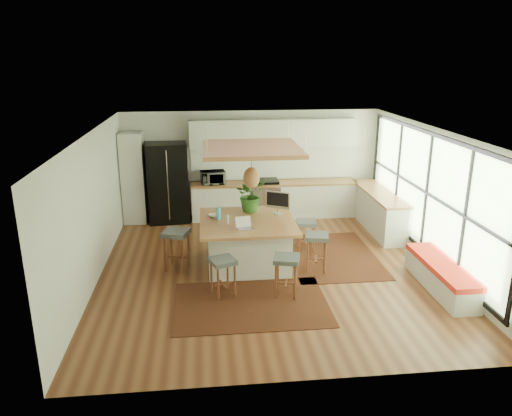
{
  "coord_description": "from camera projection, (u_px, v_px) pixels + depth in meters",
  "views": [
    {
      "loc": [
        -1.19,
        -8.77,
        4.04
      ],
      "look_at": [
        -0.2,
        0.5,
        1.1
      ],
      "focal_mm": 34.29,
      "sensor_mm": 36.0,
      "label": 1
    }
  ],
  "objects": [
    {
      "name": "upper_cabinets",
      "position": [
        274.0,
        133.0,
        12.21
      ],
      "size": [
        4.2,
        0.34,
        0.7
      ],
      "primitive_type": "cube",
      "color": "silver",
      "rests_on": "wall_back"
    },
    {
      "name": "backsplash",
      "position": [
        273.0,
        163.0,
        12.6
      ],
      "size": [
        4.2,
        0.02,
        0.8
      ],
      "primitive_type": "cube",
      "color": "white",
      "rests_on": "wall_back"
    },
    {
      "name": "right_counter_base",
      "position": [
        379.0,
        211.0,
        11.71
      ],
      "size": [
        0.6,
        2.5,
        0.88
      ],
      "primitive_type": "cube",
      "color": "silver",
      "rests_on": "floor"
    },
    {
      "name": "back_counter_base",
      "position": [
        274.0,
        200.0,
        12.59
      ],
      "size": [
        4.2,
        0.6,
        0.88
      ],
      "primitive_type": "cube",
      "color": "silver",
      "rests_on": "floor"
    },
    {
      "name": "fridge",
      "position": [
        168.0,
        185.0,
        12.15
      ],
      "size": [
        1.05,
        0.85,
        1.99
      ],
      "primitive_type": null,
      "rotation": [
        0.0,
        0.0,
        0.08
      ],
      "color": "black",
      "rests_on": "floor"
    },
    {
      "name": "ceiling",
      "position": [
        270.0,
        132.0,
        8.84
      ],
      "size": [
        7.0,
        7.0,
        0.0
      ],
      "primitive_type": "plane",
      "rotation": [
        3.14,
        0.0,
        0.0
      ],
      "color": "white",
      "rests_on": "ground"
    },
    {
      "name": "right_counter_top",
      "position": [
        380.0,
        193.0,
        11.57
      ],
      "size": [
        0.64,
        2.54,
        0.05
      ],
      "primitive_type": "cube",
      "color": "brown",
      "rests_on": "right_counter_base"
    },
    {
      "name": "rug_right",
      "position": [
        331.0,
        255.0,
        10.25
      ],
      "size": [
        1.8,
        2.6,
        0.01
      ],
      "primitive_type": "cube",
      "color": "black",
      "rests_on": "floor"
    },
    {
      "name": "rug_near",
      "position": [
        251.0,
        304.0,
        8.26
      ],
      "size": [
        2.6,
        1.8,
        0.01
      ],
      "primitive_type": "cube",
      "color": "black",
      "rests_on": "floor"
    },
    {
      "name": "stool_right_front",
      "position": [
        316.0,
        253.0,
        9.48
      ],
      "size": [
        0.52,
        0.52,
        0.74
      ],
      "primitive_type": null,
      "rotation": [
        0.0,
        0.0,
        1.36
      ],
      "color": "#43474A",
      "rests_on": "floor"
    },
    {
      "name": "microwave",
      "position": [
        213.0,
        176.0,
        12.22
      ],
      "size": [
        0.63,
        0.4,
        0.4
      ],
      "primitive_type": "imported",
      "rotation": [
        0.0,
        0.0,
        0.12
      ],
      "color": "#A5A5AA",
      "rests_on": "back_counter_top"
    },
    {
      "name": "wall_front",
      "position": [
        307.0,
        286.0,
        5.93
      ],
      "size": [
        6.5,
        0.0,
        6.5
      ],
      "primitive_type": "plane",
      "rotation": [
        -1.57,
        0.0,
        0.0
      ],
      "color": "silver",
      "rests_on": "ground"
    },
    {
      "name": "island_bowl",
      "position": [
        214.0,
        215.0,
        9.78
      ],
      "size": [
        0.26,
        0.26,
        0.05
      ],
      "primitive_type": "imported",
      "rotation": [
        0.0,
        0.0,
        0.35
      ],
      "color": "silver",
      "rests_on": "island"
    },
    {
      "name": "stool_right_back",
      "position": [
        306.0,
        235.0,
        10.41
      ],
      "size": [
        0.44,
        0.44,
        0.68
      ],
      "primitive_type": null,
      "rotation": [
        0.0,
        0.0,
        1.47
      ],
      "color": "#43474A",
      "rests_on": "floor"
    },
    {
      "name": "wall_back",
      "position": [
        251.0,
        164.0,
        12.56
      ],
      "size": [
        6.5,
        0.0,
        6.5
      ],
      "primitive_type": "plane",
      "rotation": [
        1.57,
        0.0,
        0.0
      ],
      "color": "silver",
      "rests_on": "ground"
    },
    {
      "name": "back_counter_top",
      "position": [
        274.0,
        183.0,
        12.45
      ],
      "size": [
        4.24,
        0.64,
        0.05
      ],
      "primitive_type": "cube",
      "color": "brown",
      "rests_on": "back_counter_base"
    },
    {
      "name": "wall_left",
      "position": [
        93.0,
        209.0,
        8.92
      ],
      "size": [
        0.0,
        7.0,
        7.0
      ],
      "primitive_type": "plane",
      "rotation": [
        1.57,
        0.0,
        1.57
      ],
      "color": "silver",
      "rests_on": "ground"
    },
    {
      "name": "window_wall",
      "position": [
        432.0,
        195.0,
        9.56
      ],
      "size": [
        0.1,
        6.2,
        2.6
      ],
      "primitive_type": null,
      "color": "black",
      "rests_on": "wall_right"
    },
    {
      "name": "ceiling_panel",
      "position": [
        251.0,
        163.0,
        9.38
      ],
      "size": [
        1.86,
        1.86,
        0.8
      ],
      "primitive_type": null,
      "color": "brown",
      "rests_on": "ceiling"
    },
    {
      "name": "stool_left_side",
      "position": [
        177.0,
        252.0,
        9.54
      ],
      "size": [
        0.59,
        0.59,
        0.8
      ],
      "primitive_type": null,
      "rotation": [
        0.0,
        0.0,
        -1.87
      ],
      "color": "#43474A",
      "rests_on": "floor"
    },
    {
      "name": "island",
      "position": [
        247.0,
        242.0,
        9.71
      ],
      "size": [
        1.85,
        1.85,
        0.93
      ],
      "primitive_type": null,
      "color": "brown",
      "rests_on": "floor"
    },
    {
      "name": "wall_right",
      "position": [
        433.0,
        198.0,
        9.58
      ],
      "size": [
        0.0,
        7.0,
        7.0
      ],
      "primitive_type": "plane",
      "rotation": [
        1.57,
        0.0,
        -1.57
      ],
      "color": "silver",
      "rests_on": "ground"
    },
    {
      "name": "island_bottle_0",
      "position": [
        219.0,
        215.0,
        9.58
      ],
      "size": [
        0.07,
        0.07,
        0.19
      ],
      "primitive_type": "cylinder",
      "color": "#3AB8E8",
      "rests_on": "island"
    },
    {
      "name": "laptop",
      "position": [
        245.0,
        223.0,
        9.07
      ],
      "size": [
        0.38,
        0.39,
        0.23
      ],
      "primitive_type": null,
      "rotation": [
        0.0,
        0.0,
        0.28
      ],
      "color": "#A5A5AA",
      "rests_on": "island"
    },
    {
      "name": "floor",
      "position": [
        269.0,
        268.0,
        9.65
      ],
      "size": [
        7.0,
        7.0,
        0.0
      ],
      "primitive_type": "plane",
      "color": "#522817",
      "rests_on": "ground"
    },
    {
      "name": "range",
      "position": [
        264.0,
        198.0,
        12.55
      ],
      "size": [
        0.76,
        0.62,
        1.0
      ],
      "primitive_type": null,
      "color": "#A5A5AA",
      "rests_on": "floor"
    },
    {
      "name": "stool_near_right",
      "position": [
        286.0,
        276.0,
        8.49
      ],
      "size": [
        0.52,
        0.52,
        0.73
      ],
      "primitive_type": null,
      "rotation": [
        0.0,
        0.0,
        -0.25
      ],
      "color": "#43474A",
      "rests_on": "floor"
    },
    {
      "name": "island_plant",
      "position": [
        250.0,
        198.0,
        10.07
      ],
      "size": [
        0.93,
        0.94,
        0.55
      ],
      "primitive_type": "imported",
      "rotation": [
        0.0,
        0.0,
        0.63
      ],
      "color": "#1E4C19",
      "rests_on": "island"
    },
    {
      "name": "island_bottle_1",
      "position": [
        227.0,
        219.0,
        9.36
      ],
      "size": [
        0.07,
        0.07,
        0.19
      ],
      "primitive_type": "cylinder",
      "color": "silver",
      "rests_on": "island"
    },
    {
      "name": "stool_near_left",
      "position": [
        223.0,
        276.0,
        8.48
      ],
      "size": [
        0.52,
        0.52,
        0.69
      ],
      "primitive_type": null,
      "rotation": [
        0.0,
        0.0,
        0.36
      ],
      "color": "#43474A",
      "rests_on": "floor"
    },
    {
      "name": "monitor",
      "position": [
        278.0,
        202.0,
        9.88
      ],
      "size": [
        0.54,
        0.4,
        0.48
      ],
      "primitive_type": null,
      "rotation": [
        0.0,
        0.0,
        -0.49
      ],
      "color": "#A5A5AA",
      "rests_on": "island"
    },
    {
      "name": "pantry",
      "position": [
        134.0,
        178.0,
        12.03
      ],
      "size": [
        0.55,
        0.6,
        2.25
      ],
      "primitive_type": "cube",
      "color": "silver",
      "rests_on": "floor"
    },
    {
      "name": "window_bench",
      "position": [
        441.0,
        276.0,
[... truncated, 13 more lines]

